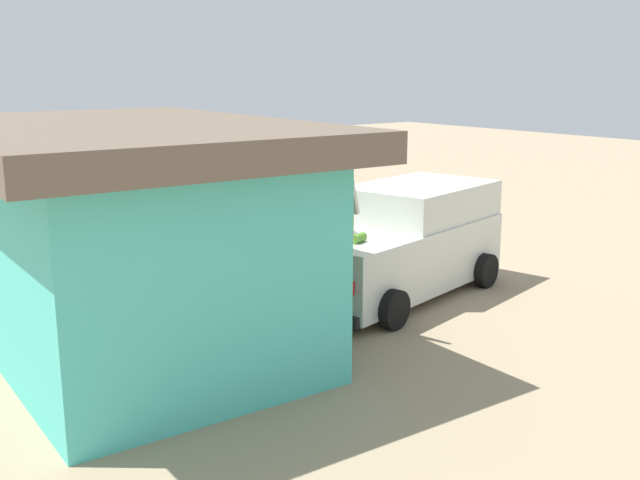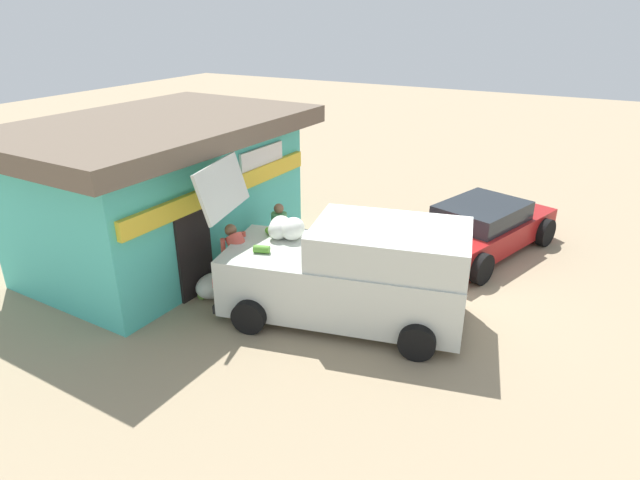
{
  "view_description": "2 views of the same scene",
  "coord_description": "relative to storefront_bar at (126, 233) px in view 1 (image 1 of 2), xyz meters",
  "views": [
    {
      "loc": [
        -10.9,
        9.62,
        3.92
      ],
      "look_at": [
        -0.27,
        1.49,
        0.85
      ],
      "focal_mm": 42.13,
      "sensor_mm": 36.0,
      "label": 1
    },
    {
      "loc": [
        -9.48,
        -2.93,
        5.35
      ],
      "look_at": [
        -0.61,
        1.83,
        0.99
      ],
      "focal_mm": 30.07,
      "sensor_mm": 36.0,
      "label": 2
    }
  ],
  "objects": [
    {
      "name": "paint_bucket",
      "position": [
        2.16,
        -2.38,
        -1.52
      ],
      "size": [
        0.27,
        0.27,
        0.31
      ],
      "primitive_type": "cylinder",
      "color": "silver",
      "rests_on": "ground_plane"
    },
    {
      "name": "ground_plane",
      "position": [
        1.11,
        -5.55,
        -1.68
      ],
      "size": [
        60.0,
        60.0,
        0.0
      ],
      "primitive_type": "plane",
      "color": "#9E896B"
    },
    {
      "name": "unloaded_banana_pile",
      "position": [
        -1.03,
        -2.11,
        -1.44
      ],
      "size": [
        0.87,
        0.75,
        0.49
      ],
      "color": "silver",
      "rests_on": "ground_plane"
    },
    {
      "name": "customer_bending",
      "position": [
        -0.89,
        -2.72,
        -0.74
      ],
      "size": [
        0.63,
        0.73,
        1.55
      ],
      "color": "#4C4C51",
      "rests_on": "ground_plane"
    },
    {
      "name": "vendor_standing",
      "position": [
        0.61,
        -2.65,
        -0.78
      ],
      "size": [
        0.48,
        0.48,
        1.56
      ],
      "color": "#726047",
      "rests_on": "ground_plane"
    },
    {
      "name": "delivery_van",
      "position": [
        -0.41,
        -4.87,
        -0.74
      ],
      "size": [
        2.97,
        4.92,
        2.79
      ],
      "color": "silver",
      "rests_on": "ground_plane"
    },
    {
      "name": "parked_sedan",
      "position": [
        3.75,
        -6.27,
        -1.1
      ],
      "size": [
        4.58,
        3.12,
        1.18
      ],
      "color": "maroon",
      "rests_on": "ground_plane"
    },
    {
      "name": "storefront_bar",
      "position": [
        0.0,
        0.0,
        0.0
      ],
      "size": [
        6.85,
        4.75,
        3.21
      ],
      "color": "#4CC6B7",
      "rests_on": "ground_plane"
    }
  ]
}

